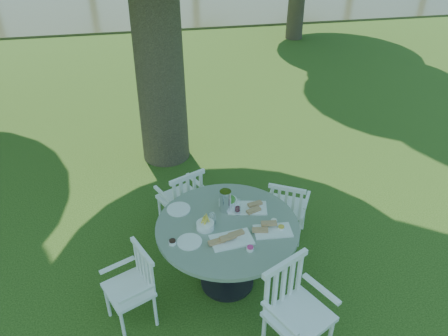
% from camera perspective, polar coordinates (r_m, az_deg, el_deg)
% --- Properties ---
extents(ground, '(140.00, 140.00, 0.00)m').
position_cam_1_polar(ground, '(5.33, 0.41, -8.86)').
color(ground, '#1A360B').
rests_on(ground, ground).
extents(table, '(1.40, 1.40, 0.79)m').
position_cam_1_polar(table, '(4.36, 0.45, -8.96)').
color(table, black).
rests_on(table, ground).
extents(chair_ne, '(0.55, 0.54, 0.82)m').
position_cam_1_polar(chair_ne, '(5.03, 8.19, -5.03)').
color(chair_ne, white).
rests_on(chair_ne, ground).
extents(chair_nw, '(0.58, 0.57, 0.88)m').
position_cam_1_polar(chair_nw, '(5.08, -5.27, -3.86)').
color(chair_nw, white).
rests_on(chair_nw, ground).
extents(chair_sw, '(0.53, 0.54, 0.82)m').
position_cam_1_polar(chair_sw, '(4.23, -11.43, -14.31)').
color(chair_sw, white).
rests_on(chair_sw, ground).
extents(chair_se, '(0.64, 0.63, 0.97)m').
position_cam_1_polar(chair_se, '(3.92, 8.83, -17.11)').
color(chair_se, white).
rests_on(chair_se, ground).
extents(tableware, '(1.17, 0.86, 0.23)m').
position_cam_1_polar(tableware, '(4.31, 0.24, -6.14)').
color(tableware, white).
rests_on(tableware, table).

